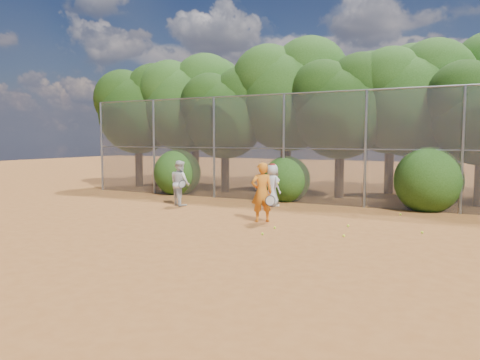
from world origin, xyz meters
The scene contains 23 objects.
ground centered at (0.00, 0.00, 0.00)m, with size 80.00×80.00×0.00m, color #945221.
fence_back centered at (-0.12, 6.00, 2.05)m, with size 20.05×0.09×4.03m.
tree_0 centered at (-9.44, 8.04, 3.93)m, with size 4.38×3.81×6.00m.
tree_1 centered at (-6.94, 8.54, 4.16)m, with size 4.64×4.03×6.35m.
tree_2 centered at (-4.45, 7.83, 3.58)m, with size 3.99×3.47×5.47m.
tree_3 centered at (-1.94, 8.84, 4.40)m, with size 4.89×4.26×6.70m.
tree_4 centered at (0.55, 8.24, 3.76)m, with size 4.19×3.64×5.73m.
tree_5 centered at (3.06, 9.04, 4.05)m, with size 4.51×3.92×6.17m.
tree_9 centered at (-7.94, 10.84, 4.34)m, with size 4.83×4.20×6.62m.
tree_10 centered at (-2.93, 11.05, 4.63)m, with size 5.15×4.48×7.06m.
tree_11 centered at (2.06, 10.64, 4.16)m, with size 4.64×4.03×6.35m.
bush_0 centered at (-6.00, 6.30, 1.00)m, with size 2.00×2.00×2.00m, color #1F4411.
bush_1 centered at (-1.00, 6.30, 0.90)m, with size 1.80×1.80×1.80m, color #1F4411.
bush_2 centered at (4.00, 6.30, 1.10)m, with size 2.20×2.20×2.20m, color #1F4411.
player_yellow centered at (0.05, 1.84, 0.85)m, with size 0.84×0.70×1.69m.
player_teen centered at (-0.92, 4.79, 0.75)m, with size 0.86×0.78×1.50m.
player_white centered at (-3.89, 3.46, 0.80)m, with size 0.98×0.91×1.61m.
ball_0 centered at (2.44, 2.19, 0.03)m, with size 0.07×0.07×0.07m, color #D2EE2B.
ball_1 centered at (4.30, 2.16, 0.03)m, with size 0.07×0.07×0.07m, color #D2EE2B.
ball_2 centered at (0.85, 0.15, 0.03)m, with size 0.07×0.07×0.07m, color #D2EE2B.
ball_3 centered at (2.68, 0.86, 0.03)m, with size 0.07×0.07×0.07m, color #D2EE2B.
ball_4 centered at (0.80, 1.03, 0.03)m, with size 0.07×0.07×0.07m, color #D2EE2B.
ball_5 centered at (3.38, 4.83, 0.03)m, with size 0.07×0.07×0.07m, color #D2EE2B.
Camera 1 is at (5.58, -10.13, 2.37)m, focal length 35.00 mm.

